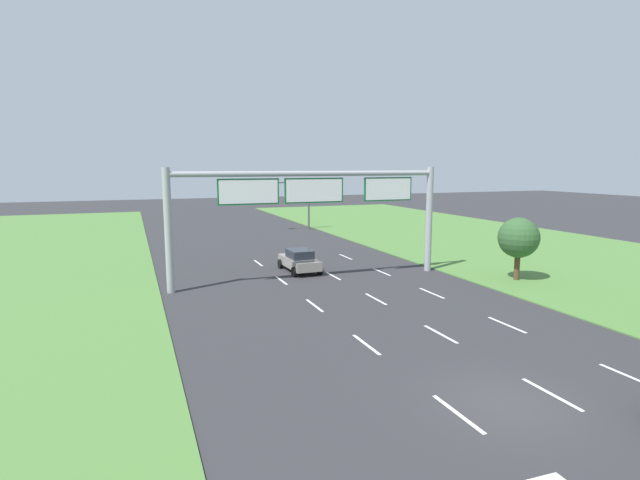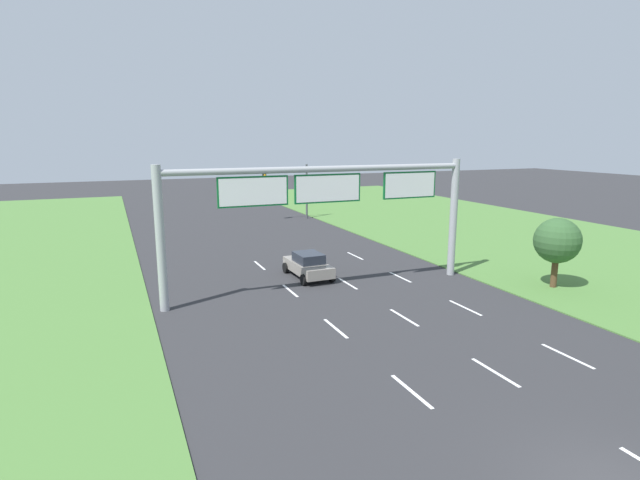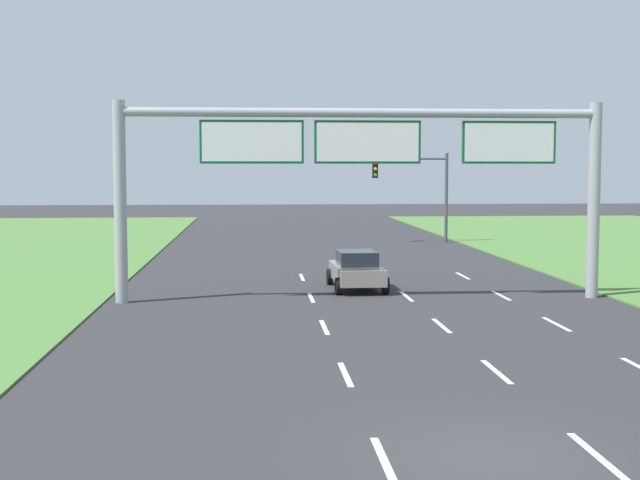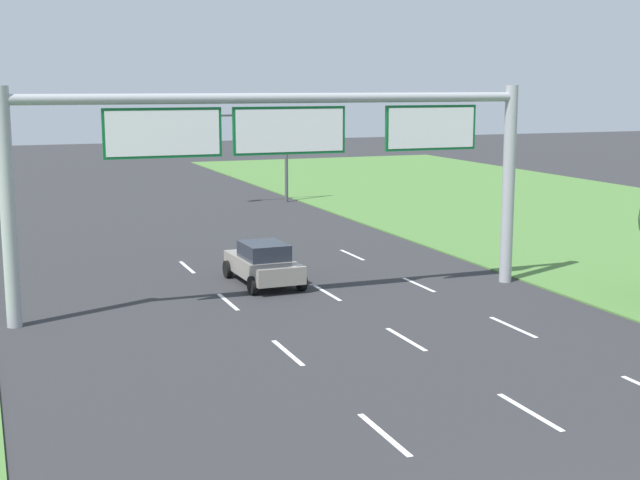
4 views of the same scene
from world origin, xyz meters
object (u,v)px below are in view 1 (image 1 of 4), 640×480
at_px(sign_gantry, 313,200).
at_px(traffic_light_mast, 292,195).
at_px(car_mid_lane, 299,260).
at_px(roadside_tree_mid, 519,238).

xyz_separation_m(sign_gantry, traffic_light_mast, (6.17, 23.77, -1.12)).
relative_size(car_mid_lane, traffic_light_mast, 0.73).
bearing_deg(sign_gantry, car_mid_lane, 89.63).
relative_size(car_mid_lane, sign_gantry, 0.24).
xyz_separation_m(sign_gantry, roadside_tree_mid, (11.80, -4.51, -2.32)).
height_order(sign_gantry, traffic_light_mast, sign_gantry).
bearing_deg(car_mid_lane, sign_gantry, -91.80).
relative_size(sign_gantry, roadside_tree_mid, 4.38).
xyz_separation_m(car_mid_lane, traffic_light_mast, (6.15, 20.97, 3.11)).
distance_m(sign_gantry, traffic_light_mast, 24.58).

